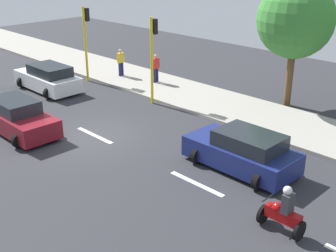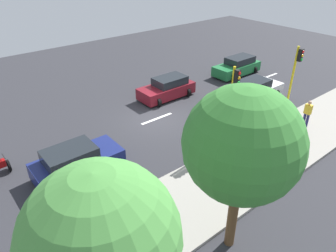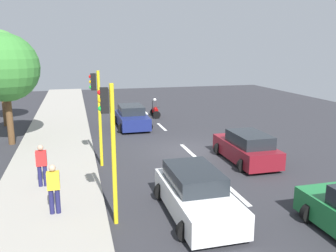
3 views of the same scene
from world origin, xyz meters
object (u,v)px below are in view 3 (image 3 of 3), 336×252
pedestrian_near_signal (54,187)px  traffic_light_corner (110,135)px  car_dark_blue (132,117)px  motorcycle (155,109)px  pedestrian_by_tree (42,164)px  car_white (196,194)px  street_tree_north (4,68)px  car_maroon (247,148)px  traffic_light_midblock (97,105)px

pedestrian_near_signal → traffic_light_corner: (-1.80, 0.91, 1.87)m
pedestrian_near_signal → traffic_light_corner: traffic_light_corner is taller
car_dark_blue → motorcycle: motorcycle is taller
car_dark_blue → pedestrian_by_tree: (5.17, 10.11, 0.35)m
car_dark_blue → traffic_light_corner: size_ratio=0.94×
car_dark_blue → motorcycle: bearing=-126.9°
car_white → car_dark_blue: (-0.01, -13.64, -0.00)m
car_white → pedestrian_by_tree: (5.16, -3.53, 0.35)m
car_white → street_tree_north: bearing=-56.0°
car_maroon → traffic_light_midblock: traffic_light_midblock is taller
car_maroon → car_white: bearing=47.5°
car_dark_blue → traffic_light_midblock: size_ratio=0.94×
pedestrian_near_signal → traffic_light_midblock: traffic_light_midblock is taller
pedestrian_by_tree → traffic_light_midblock: size_ratio=0.38×
traffic_light_corner → motorcycle: bearing=-107.1°
street_tree_north → car_dark_blue: bearing=-160.9°
car_maroon → traffic_light_corner: bearing=33.1°
car_dark_blue → pedestrian_by_tree: 11.36m
car_white → pedestrian_near_signal: (4.59, -0.94, 0.35)m
motorcycle → car_maroon: bearing=98.6°
motorcycle → traffic_light_corner: bearing=72.9°
car_dark_blue → pedestrian_by_tree: pedestrian_by_tree is taller
pedestrian_by_tree → traffic_light_corner: 4.62m
pedestrian_by_tree → street_tree_north: bearing=-73.0°
car_dark_blue → pedestrian_by_tree: size_ratio=2.50×
traffic_light_midblock → car_dark_blue: bearing=-109.7°
pedestrian_near_signal → car_white: bearing=168.4°
car_white → street_tree_north: (7.46, -11.05, 3.69)m
traffic_light_midblock → traffic_light_corner: bearing=90.0°
traffic_light_midblock → street_tree_north: 7.14m
traffic_light_corner → pedestrian_by_tree: bearing=-55.8°
pedestrian_near_signal → traffic_light_midblock: (-1.80, -4.91, 1.87)m
car_maroon → pedestrian_near_signal: size_ratio=2.47×
pedestrian_near_signal → motorcycle: bearing=-113.7°
car_dark_blue → street_tree_north: size_ratio=0.67×
car_maroon → traffic_light_corner: size_ratio=0.93×
pedestrian_near_signal → car_maroon: bearing=-157.4°
pedestrian_by_tree → pedestrian_near_signal: bearing=102.5°
pedestrian_by_tree → traffic_light_midblock: traffic_light_midblock is taller
car_dark_blue → traffic_light_corner: 14.07m
car_white → car_dark_blue: size_ratio=1.06×
car_maroon → traffic_light_midblock: size_ratio=0.93×
car_white → traffic_light_corner: bearing=-0.6°
traffic_light_corner → car_white: bearing=179.4°
street_tree_north → pedestrian_near_signal: bearing=105.8°
pedestrian_by_tree → street_tree_north: size_ratio=0.27×
car_white → pedestrian_near_signal: pedestrian_near_signal is taller
street_tree_north → traffic_light_midblock: bearing=131.9°
car_white → pedestrian_by_tree: size_ratio=2.65×
street_tree_north → car_white: bearing=124.0°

